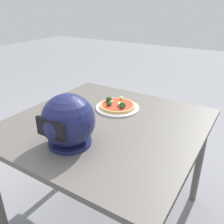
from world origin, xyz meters
The scene contains 5 objects.
ground_plane centered at (0.00, 0.00, 0.00)m, with size 14.00×14.00×0.00m, color gray.
dining_table centered at (0.00, 0.00, 0.68)m, with size 1.09×1.09×0.76m.
pizza_plate centered at (0.04, -0.20, 0.77)m, with size 0.29×0.29×0.01m, color white.
pizza centered at (0.04, -0.20, 0.79)m, with size 0.23×0.23×0.05m.
motorcycle_helmet centered at (0.02, 0.29, 0.89)m, with size 0.26×0.26×0.26m.
Camera 1 is at (-0.69, 1.04, 1.41)m, focal length 38.27 mm.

